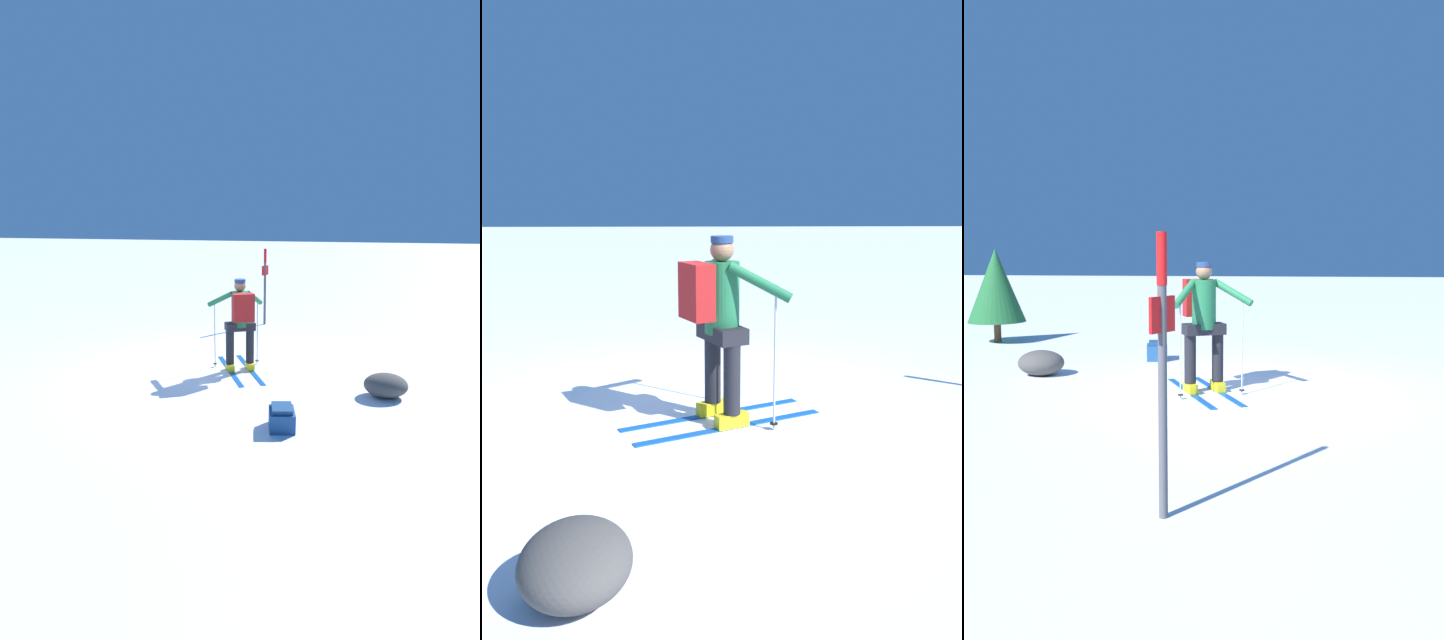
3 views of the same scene
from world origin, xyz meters
TOP-DOWN VIEW (x-y plane):
  - ground_plane at (0.00, 0.00)m, footprint 80.00×80.00m
  - skier at (-0.49, -0.18)m, footprint 1.25×1.85m
  - rock_boulder at (-2.99, 0.62)m, footprint 0.68×0.58m

SIDE VIEW (x-z plane):
  - ground_plane at x=0.00m, z-range 0.00..0.00m
  - rock_boulder at x=-2.99m, z-range 0.00..0.37m
  - skier at x=-0.49m, z-range 0.13..1.81m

